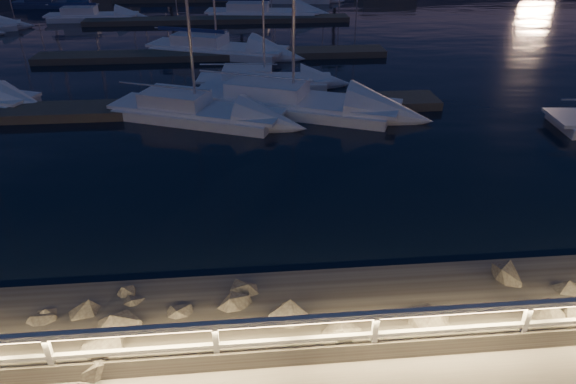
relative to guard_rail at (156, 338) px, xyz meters
name	(u,v)px	position (x,y,z in m)	size (l,w,h in m)	color
ground	(165,368)	(0.07, 0.00, -0.77)	(400.00, 400.00, 0.00)	#ABA49A
harbor_water	(217,45)	(0.07, 31.22, -1.74)	(400.00, 440.00, 0.60)	black
guard_rail	(156,338)	(0.00, 0.00, 0.00)	(44.11, 0.12, 1.06)	silver
riprap	(286,325)	(2.46, 1.07, -0.90)	(32.70, 2.36, 1.36)	slate
floating_docks	(217,34)	(0.07, 32.50, -1.17)	(22.00, 36.00, 0.40)	#5B544B
sailboat_b	(192,110)	(-0.50, 15.03, -0.93)	(8.02, 5.01, 13.30)	white
sailboat_c	(261,79)	(2.80, 19.68, -0.98)	(7.21, 2.79, 11.93)	white
sailboat_g	(213,47)	(0.04, 26.94, -0.91)	(9.34, 5.74, 15.40)	white
sailboat_h	(288,100)	(3.88, 15.94, -0.91)	(10.04, 6.31, 16.53)	white
sailboat_j	(90,15)	(-10.90, 39.88, -0.94)	(7.60, 2.36, 12.89)	white
sailboat_l	(260,12)	(3.62, 40.07, -0.91)	(10.14, 4.21, 16.64)	white
sailboat_m	(49,3)	(-16.54, 47.34, -0.94)	(7.21, 2.69, 12.08)	navy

